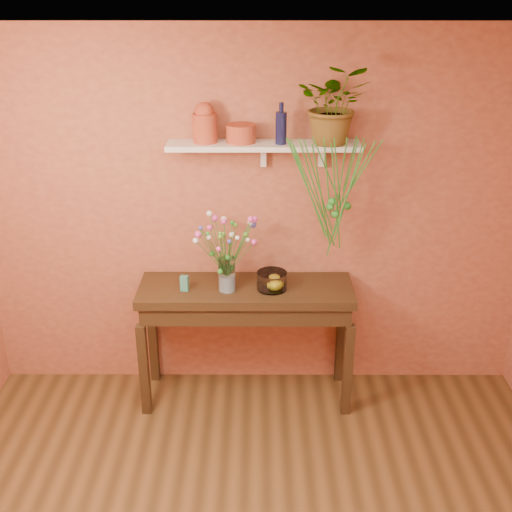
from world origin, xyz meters
TOP-DOWN VIEW (x-y plane):
  - room at (0.00, 0.00)m, footprint 4.04×4.04m
  - sideboard at (-0.07, 1.73)m, footprint 1.53×0.49m
  - wall_shelf at (0.06, 1.87)m, footprint 1.30×0.24m
  - terracotta_jug at (-0.34, 1.88)m, footprint 0.20×0.20m
  - terracotta_pot at (-0.10, 1.88)m, footprint 0.25×0.25m
  - blue_bottle at (0.16, 1.84)m, footprint 0.09×0.09m
  - spider_plant at (0.51, 1.85)m, footprint 0.51×0.46m
  - plant_fronds at (0.51, 1.70)m, footprint 0.61×0.36m
  - glass_vase at (-0.20, 1.68)m, footprint 0.12×0.12m
  - bouquet at (-0.20, 1.70)m, footprint 0.43×0.33m
  - glass_bowl at (0.11, 1.70)m, footprint 0.21×0.21m
  - lemon at (0.13, 1.69)m, footprint 0.08×0.08m
  - carton at (-0.50, 1.67)m, footprint 0.06×0.05m

SIDE VIEW (x-z plane):
  - sideboard at x=-0.07m, z-range 0.33..1.26m
  - lemon at x=0.13m, z-range 0.94..1.01m
  - carton at x=-0.50m, z-range 0.93..1.04m
  - glass_bowl at x=0.11m, z-range 0.93..1.05m
  - glass_vase at x=-0.20m, z-range 0.91..1.16m
  - bouquet at x=-0.20m, z-range 1.10..1.54m
  - room at x=0.00m, z-range 0.00..2.70m
  - plant_fronds at x=0.51m, z-range 1.18..2.06m
  - wall_shelf at x=0.06m, z-range 1.82..2.01m
  - terracotta_pot at x=-0.10m, z-range 1.94..2.06m
  - blue_bottle at x=0.16m, z-range 1.91..2.18m
  - terracotta_jug at x=-0.34m, z-range 1.93..2.20m
  - spider_plant at x=0.51m, z-range 1.94..2.46m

